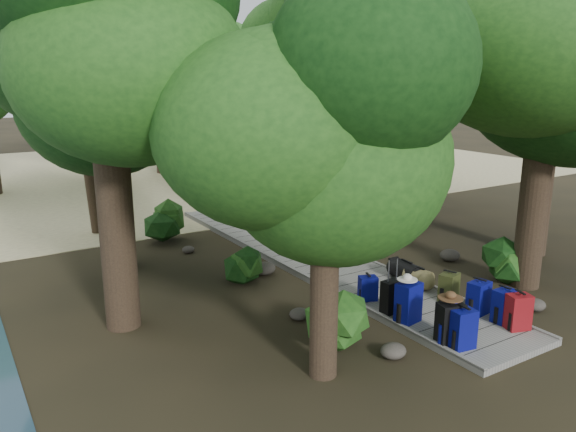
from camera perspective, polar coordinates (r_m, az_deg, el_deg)
ground at (r=13.29m, az=5.08°, el=-5.70°), size 120.00×120.00×0.00m
sand_beach at (r=27.39m, az=-15.59°, el=4.13°), size 40.00×22.00×0.02m
boardwalk at (r=14.03m, az=2.62°, el=-4.32°), size 2.00×12.00×0.12m
backpack_left_a at (r=9.78m, az=17.36°, el=-10.71°), size 0.43×0.33×0.73m
backpack_left_b at (r=9.89m, az=16.15°, el=-10.20°), size 0.49×0.40×0.77m
backpack_left_c at (r=10.49m, az=12.13°, el=-8.38°), size 0.49×0.39×0.82m
backpack_left_d at (r=11.38m, az=8.12°, el=-7.15°), size 0.42×0.37×0.54m
backpack_right_a at (r=10.79m, az=22.37°, el=-8.83°), size 0.47×0.39×0.71m
backpack_right_b at (r=11.00m, az=21.05°, el=-8.35°), size 0.39×0.27×0.68m
backpack_right_c at (r=11.19m, az=18.80°, el=-7.71°), size 0.45×0.34×0.70m
backpack_right_d at (r=11.69m, az=16.04°, el=-6.79°), size 0.48×0.41×0.62m
duffel_right_khaki at (r=12.34m, az=13.09°, el=-6.07°), size 0.47×0.63×0.38m
duffel_right_black at (r=12.58m, az=11.95°, el=-5.52°), size 0.46×0.69×0.42m
suitcase_on_boardwalk at (r=10.84m, az=10.48°, el=-8.06°), size 0.43×0.26×0.64m
lone_suitcase_on_sand at (r=20.03m, az=-7.91°, el=1.95°), size 0.44×0.33×0.62m
hat_brown at (r=9.76m, az=16.20°, el=-7.68°), size 0.42×0.42×0.13m
hat_white at (r=10.27m, az=12.04°, el=-6.03°), size 0.36×0.36×0.12m
kayak at (r=20.41m, az=-17.07°, el=1.22°), size 1.10×3.05×0.30m
sun_lounger at (r=22.46m, az=-3.73°, el=3.37°), size 1.19×2.04×0.63m
tree_right_a at (r=12.69m, az=24.70°, el=11.59°), size 5.05×5.05×8.42m
tree_right_b at (r=15.29m, az=25.22°, el=12.70°), size 5.00×5.00×8.93m
tree_right_c at (r=16.93m, az=12.09°, el=15.23°), size 5.68×5.68×9.83m
tree_right_d at (r=18.53m, az=11.64°, el=17.60°), size 6.23×6.23×11.43m
tree_right_e at (r=20.65m, az=3.59°, el=13.70°), size 4.85×4.85×8.73m
tree_right_f at (r=23.53m, az=5.19°, el=14.48°), size 5.25×5.25×9.37m
tree_left_a at (r=7.95m, az=3.89°, el=3.76°), size 3.67×3.67×6.12m
tree_left_b at (r=10.02m, az=-18.07°, el=13.05°), size 4.91×4.91×8.84m
tree_left_c at (r=13.39m, az=-17.26°, el=10.14°), size 4.27×4.27×7.42m
tree_back_a at (r=25.77m, az=-17.78°, el=13.68°), size 5.32×5.32×9.21m
tree_back_b at (r=27.00m, az=-13.02°, el=13.96°), size 5.16×5.16×9.21m
tree_back_c at (r=28.93m, az=-5.92°, el=12.94°), size 4.40×4.40×7.92m
palm_right_a at (r=19.59m, az=0.68°, el=13.03°), size 4.85×4.85×8.27m
palm_right_b at (r=24.11m, az=0.80°, el=13.13°), size 4.24×4.24×8.20m
palm_right_c at (r=24.87m, az=-7.82°, el=10.81°), size 3.94×3.94×6.27m
palm_left_a at (r=16.74m, az=-20.52°, el=10.06°), size 4.49×4.49×7.14m
rock_left_a at (r=9.56m, az=10.65°, el=-13.32°), size 0.44×0.40×0.24m
rock_left_b at (r=10.76m, az=1.15°, el=-9.92°), size 0.39×0.35×0.21m
rock_left_c at (r=13.06m, az=-2.40°, el=-5.34°), size 0.53×0.48×0.29m
rock_left_d at (r=14.86m, az=-10.10°, el=-3.36°), size 0.32×0.29×0.18m
rock_right_a at (r=12.14m, az=23.81°, el=-8.26°), size 0.43×0.38×0.23m
rock_right_b at (r=14.56m, az=16.13°, el=-3.84°), size 0.52×0.47×0.29m
rock_right_c at (r=15.04m, az=7.08°, el=-3.02°), size 0.33×0.30×0.18m
rock_right_d at (r=18.22m, az=4.52°, el=0.33°), size 0.62×0.56×0.34m
shrub_left_a at (r=9.60m, az=4.69°, el=-10.55°), size 1.09×1.09×0.98m
shrub_left_b at (r=12.43m, az=-4.82°, el=-5.18°), size 0.88×0.88×0.79m
shrub_left_c at (r=15.86m, az=-12.26°, el=-0.54°), size 1.27×1.27×1.15m
shrub_right_a at (r=13.29m, az=20.52°, el=-4.35°), size 1.08×1.08×0.97m
shrub_right_b at (r=16.31m, az=7.53°, el=0.13°), size 1.31×1.31×1.18m
shrub_right_c at (r=18.37m, az=-0.93°, el=1.15°), size 0.84×0.84×0.76m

